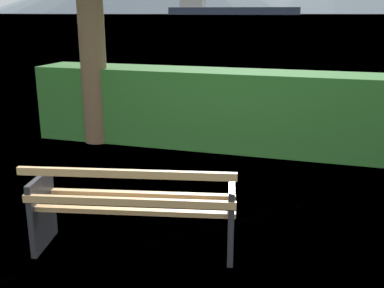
% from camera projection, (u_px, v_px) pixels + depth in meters
% --- Properties ---
extents(ground_plane, '(1400.00, 1400.00, 0.00)m').
position_uv_depth(ground_plane, '(137.00, 247.00, 4.23)').
color(ground_plane, '#567A38').
extents(water_surface, '(620.00, 620.00, 0.00)m').
position_uv_depth(water_surface, '(333.00, 15.00, 285.99)').
color(water_surface, '#7A99A8').
rests_on(water_surface, ground_plane).
extents(park_bench, '(1.88, 0.92, 0.87)m').
position_uv_depth(park_bench, '(134.00, 207.00, 4.05)').
color(park_bench, tan).
rests_on(park_bench, ground_plane).
extents(hedge_row, '(6.17, 0.84, 1.22)m').
position_uv_depth(hedge_row, '(223.00, 109.00, 7.24)').
color(hedge_row, '#2D6B28').
rests_on(hedge_row, ground_plane).
extents(cargo_ship_large, '(82.05, 14.53, 13.87)m').
position_uv_depth(cargo_ship_large, '(223.00, 8.00, 288.13)').
color(cargo_ship_large, '#2D384C').
rests_on(cargo_ship_large, water_surface).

